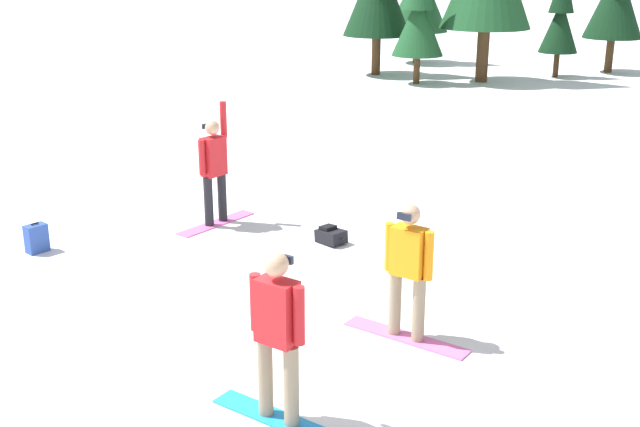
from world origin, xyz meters
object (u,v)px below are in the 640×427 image
object	(u,v)px
snowboarder_foreground	(277,334)
backpack_blue	(36,239)
pine_tree_slender	(419,13)
pine_tree_broad	(561,16)
snowboarder_midground	(408,270)
backpack_black	(331,235)
snowboarder_background	(214,169)

from	to	relation	value
snowboarder_foreground	backpack_blue	distance (m)	6.14
pine_tree_slender	pine_tree_broad	size ratio (longest dim) A/B	1.10
snowboarder_midground	backpack_black	world-z (taller)	snowboarder_midground
snowboarder_foreground	backpack_black	size ratio (longest dim) A/B	3.24
snowboarder_foreground	snowboarder_background	size ratio (longest dim) A/B	0.87
pine_tree_slender	backpack_black	bearing A→B (deg)	-78.99
snowboarder_foreground	snowboarder_midground	distance (m)	2.27
backpack_black	pine_tree_slender	xyz separation A→B (m)	(-3.08, 15.85, 2.27)
snowboarder_background	pine_tree_slender	bearing A→B (deg)	93.44
backpack_blue	pine_tree_slender	distance (m)	18.08
pine_tree_broad	pine_tree_slender	bearing A→B (deg)	-141.22
pine_tree_broad	snowboarder_background	bearing A→B (deg)	-99.86
snowboarder_foreground	pine_tree_broad	bearing A→B (deg)	90.42
snowboarder_background	pine_tree_broad	xyz separation A→B (m)	(3.33, 19.17, 1.21)
snowboarder_midground	backpack_black	size ratio (longest dim) A/B	3.06
snowboarder_midground	pine_tree_broad	distance (m)	22.04
backpack_black	backpack_blue	size ratio (longest dim) A/B	1.17
snowboarder_midground	pine_tree_slender	bearing A→B (deg)	105.42
backpack_blue	pine_tree_slender	size ratio (longest dim) A/B	0.11
snowboarder_foreground	snowboarder_background	distance (m)	6.10
snowboarder_midground	snowboarder_foreground	bearing A→B (deg)	-106.81
backpack_black	pine_tree_slender	distance (m)	16.31
pine_tree_slender	backpack_blue	bearing A→B (deg)	-93.07
snowboarder_foreground	snowboarder_midground	xyz separation A→B (m)	(0.66, 2.17, -0.06)
backpack_blue	backpack_black	bearing A→B (deg)	27.15
snowboarder_midground	snowboarder_background	world-z (taller)	snowboarder_background
backpack_blue	pine_tree_slender	world-z (taller)	pine_tree_slender
snowboarder_foreground	snowboarder_midground	bearing A→B (deg)	73.19
snowboarder_foreground	backpack_blue	bearing A→B (deg)	152.73
snowboarder_foreground	pine_tree_slender	size ratio (longest dim) A/B	0.41
pine_tree_slender	snowboarder_background	bearing A→B (deg)	-86.56
snowboarder_midground	backpack_blue	xyz separation A→B (m)	(-6.08, 0.62, -0.67)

